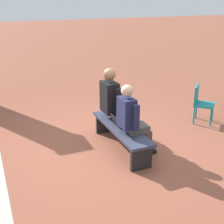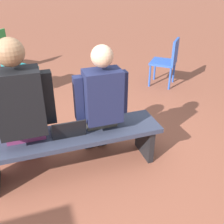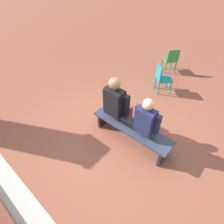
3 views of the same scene
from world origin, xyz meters
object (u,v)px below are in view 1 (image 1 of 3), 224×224
at_px(person_student, 132,118).
at_px(person_adult, 115,103).
at_px(bench, 121,131).
at_px(plastic_chair_mid_courtyard, 201,101).
at_px(laptop, 119,123).

height_order(person_student, person_adult, person_adult).
bearing_deg(person_student, person_adult, -0.53).
xyz_separation_m(bench, plastic_chair_mid_courtyard, (0.49, -2.17, 0.13)).
bearing_deg(plastic_chair_mid_courtyard, person_student, 110.78).
bearing_deg(person_student, bench, 12.20).
distance_m(person_adult, plastic_chair_mid_courtyard, 2.12).
bearing_deg(person_adult, person_student, 179.47).
relative_size(person_student, laptop, 4.13).
bearing_deg(person_adult, bench, 170.66).
distance_m(bench, plastic_chair_mid_courtyard, 2.23).
xyz_separation_m(person_student, plastic_chair_mid_courtyard, (0.80, -2.11, -0.23)).
xyz_separation_m(person_student, person_adult, (0.75, -0.01, 0.05)).
relative_size(bench, laptop, 5.62).
bearing_deg(bench, person_student, -167.80).
distance_m(bench, person_adult, 0.60).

